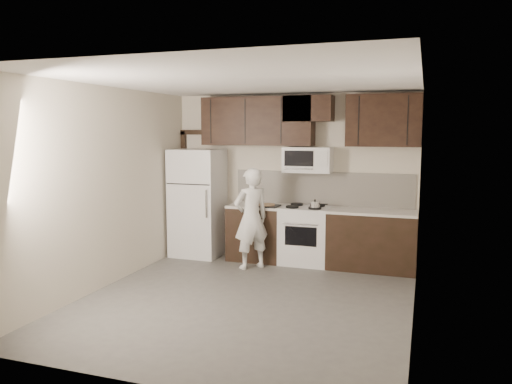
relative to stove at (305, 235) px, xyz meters
The scene contains 14 objects.
floor 2.02m from the stove, 98.80° to the right, with size 4.50×4.50×0.00m, color #514F4C.
back_wall 0.99m from the stove, 133.94° to the left, with size 4.00×4.00×0.00m, color beige.
ceiling 2.98m from the stove, 98.80° to the right, with size 4.50×4.50×0.00m, color white.
counter_run 0.30m from the stove, ahead, with size 2.95×0.64×0.91m.
stove is the anchor object (origin of this frame).
backsplash 0.80m from the stove, 56.25° to the left, with size 2.90×0.02×0.54m, color silver.
upper_cabinets 1.83m from the stove, 124.04° to the left, with size 3.48×0.35×0.78m.
microwave 1.20m from the stove, 90.10° to the left, with size 0.76×0.42×0.40m.
refrigerator 1.90m from the stove, behind, with size 0.80×0.76×1.80m.
door_trim 2.37m from the stove, behind, with size 0.50×0.08×2.12m.
saucepan 0.56m from the stove, 39.16° to the right, with size 0.28×0.16×0.15m.
baking_tray 0.77m from the stove, 166.46° to the right, with size 0.40×0.30×0.02m, color black.
pizza 0.78m from the stove, 166.46° to the right, with size 0.27×0.27×0.02m, color beige.
person 0.95m from the stove, 143.30° to the right, with size 0.57×0.37×1.55m, color white.
Camera 1 is at (2.07, -5.68, 2.11)m, focal length 35.00 mm.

